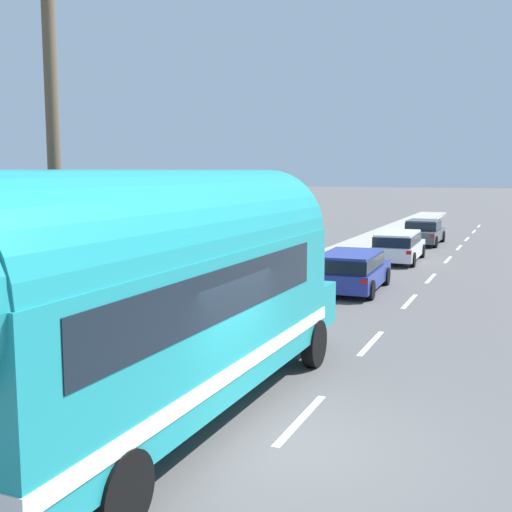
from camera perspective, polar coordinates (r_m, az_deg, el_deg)
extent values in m
plane|color=#565454|center=(10.27, 1.93, -16.13)|extent=(300.00, 300.00, 0.00)
cube|color=silver|center=(11.21, 3.95, -14.04)|extent=(0.14, 2.40, 0.01)
cube|color=silver|center=(16.00, 10.03, -7.50)|extent=(0.14, 2.40, 0.01)
cube|color=silver|center=(21.21, 13.28, -3.87)|extent=(0.14, 2.40, 0.01)
cube|color=silver|center=(25.87, 15.03, -1.89)|extent=(0.14, 2.40, 0.01)
cube|color=silver|center=(31.44, 16.43, -0.31)|extent=(0.14, 2.40, 0.01)
cube|color=silver|center=(36.54, 17.33, 0.71)|extent=(0.14, 2.40, 0.01)
cube|color=silver|center=(41.16, 17.95, 1.42)|extent=(0.14, 2.40, 0.01)
cube|color=silver|center=(46.42, 18.51, 2.05)|extent=(0.14, 2.40, 0.01)
cube|color=silver|center=(50.99, 18.90, 2.49)|extent=(0.14, 2.40, 0.01)
cube|color=silver|center=(22.37, 3.70, -3.09)|extent=(0.12, 80.00, 0.01)
cube|color=#9E9B93|center=(20.95, -1.16, -3.61)|extent=(2.37, 90.00, 0.15)
cylinder|color=brown|center=(12.55, -17.24, 7.78)|extent=(0.24, 0.24, 8.50)
cube|color=teal|center=(10.45, -8.08, -5.66)|extent=(2.59, 8.98, 2.30)
cylinder|color=teal|center=(10.25, -8.20, 0.61)|extent=(2.54, 8.88, 2.45)
cube|color=teal|center=(15.10, 2.15, -4.11)|extent=(2.27, 1.32, 0.95)
cube|color=white|center=(10.62, -8.02, -9.08)|extent=(2.63, 9.02, 0.24)
cube|color=black|center=(10.08, -9.03, -2.68)|extent=(2.60, 7.18, 0.76)
cube|color=black|center=(14.34, 1.31, 0.63)|extent=(2.14, 0.12, 0.96)
cube|color=silver|center=(15.76, 3.06, -4.09)|extent=(0.90, 0.11, 0.56)
cylinder|color=black|center=(14.76, -3.62, -6.69)|extent=(0.27, 1.00, 1.00)
cylinder|color=black|center=(13.89, 5.10, -7.61)|extent=(0.27, 1.00, 1.00)
cylinder|color=black|center=(8.00, -11.68, -19.56)|extent=(0.27, 1.00, 1.00)
cube|color=navy|center=(22.70, 8.46, -1.69)|extent=(2.03, 4.38, 0.60)
cube|color=navy|center=(22.15, 8.22, -0.40)|extent=(1.79, 3.12, 0.55)
cube|color=black|center=(22.16, 8.22, -0.48)|extent=(1.85, 3.17, 0.43)
cube|color=red|center=(20.79, 4.95, -1.97)|extent=(0.20, 0.05, 0.14)
cube|color=red|center=(20.41, 9.42, -2.23)|extent=(0.20, 0.05, 0.14)
cylinder|color=black|center=(24.34, 7.11, -1.52)|extent=(0.22, 0.65, 0.64)
cylinder|color=black|center=(23.98, 11.32, -1.74)|extent=(0.22, 0.65, 0.64)
cylinder|color=black|center=(21.55, 5.26, -2.67)|extent=(0.22, 0.65, 0.64)
cylinder|color=black|center=(21.14, 10.00, -2.95)|extent=(0.22, 0.65, 0.64)
cube|color=white|center=(30.31, 12.40, 0.53)|extent=(1.88, 4.71, 0.60)
cube|color=white|center=(29.78, 12.29, 1.52)|extent=(1.65, 3.45, 0.55)
cube|color=black|center=(29.79, 12.29, 1.46)|extent=(1.71, 3.49, 0.43)
cube|color=red|center=(28.13, 10.14, 0.42)|extent=(0.20, 0.05, 0.14)
cube|color=red|center=(27.88, 13.21, 0.28)|extent=(0.20, 0.05, 0.14)
cylinder|color=black|center=(32.07, 11.35, 0.57)|extent=(0.22, 0.64, 0.64)
cylinder|color=black|center=(31.83, 14.34, 0.43)|extent=(0.22, 0.64, 0.64)
cylinder|color=black|center=(28.89, 10.24, -0.16)|extent=(0.22, 0.64, 0.64)
cylinder|color=black|center=(28.62, 13.55, -0.32)|extent=(0.22, 0.64, 0.64)
cube|color=#474C51|center=(37.68, 14.43, 1.80)|extent=(1.84, 4.50, 0.60)
cube|color=#474C51|center=(37.50, 14.43, 2.66)|extent=(1.63, 2.15, 0.55)
cube|color=black|center=(37.50, 14.43, 2.61)|extent=(1.69, 2.19, 0.43)
cube|color=red|center=(35.57, 12.64, 1.82)|extent=(0.20, 0.04, 0.14)
cube|color=red|center=(35.32, 15.15, 1.70)|extent=(0.20, 0.04, 0.14)
cylinder|color=black|center=(39.35, 13.51, 1.77)|extent=(0.20, 0.64, 0.64)
cylinder|color=black|center=(39.11, 16.02, 1.65)|extent=(0.20, 0.64, 0.64)
cylinder|color=black|center=(36.32, 12.70, 1.33)|extent=(0.20, 0.64, 0.64)
cylinder|color=black|center=(36.05, 15.42, 1.20)|extent=(0.20, 0.64, 0.64)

